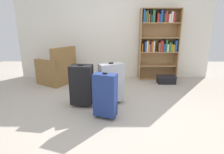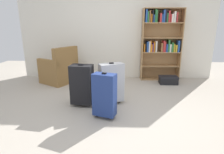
{
  "view_description": "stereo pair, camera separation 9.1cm",
  "coord_description": "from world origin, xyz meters",
  "px_view_note": "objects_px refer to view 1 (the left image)",
  "views": [
    {
      "loc": [
        -0.03,
        -2.74,
        1.39
      ],
      "look_at": [
        -0.05,
        0.24,
        0.55
      ],
      "focal_mm": 29.36,
      "sensor_mm": 36.0,
      "label": 1
    },
    {
      "loc": [
        0.06,
        -2.74,
        1.39
      ],
      "look_at": [
        -0.05,
        0.24,
        0.55
      ],
      "focal_mm": 29.36,
      "sensor_mm": 36.0,
      "label": 2
    }
  ],
  "objects_px": {
    "bookshelf": "(158,40)",
    "suitcase_black": "(82,85)",
    "suitcase_navy_blue": "(105,95)",
    "mug": "(73,83)",
    "storage_box": "(166,79)",
    "armchair": "(58,70)",
    "suitcase_silver": "(111,83)"
  },
  "relations": [
    {
      "from": "bookshelf",
      "to": "suitcase_black",
      "type": "bearing_deg",
      "value": -134.48
    },
    {
      "from": "suitcase_black",
      "to": "storage_box",
      "type": "bearing_deg",
      "value": 35.21
    },
    {
      "from": "suitcase_black",
      "to": "suitcase_navy_blue",
      "type": "height_order",
      "value": "suitcase_black"
    },
    {
      "from": "armchair",
      "to": "mug",
      "type": "relative_size",
      "value": 8.01
    },
    {
      "from": "mug",
      "to": "suitcase_black",
      "type": "distance_m",
      "value": 1.26
    },
    {
      "from": "suitcase_black",
      "to": "bookshelf",
      "type": "bearing_deg",
      "value": 45.52
    },
    {
      "from": "storage_box",
      "to": "suitcase_silver",
      "type": "height_order",
      "value": "suitcase_silver"
    },
    {
      "from": "bookshelf",
      "to": "suitcase_black",
      "type": "relative_size",
      "value": 2.37
    },
    {
      "from": "mug",
      "to": "storage_box",
      "type": "xyz_separation_m",
      "value": [
        2.28,
        0.18,
        0.05
      ]
    },
    {
      "from": "armchair",
      "to": "suitcase_navy_blue",
      "type": "distance_m",
      "value": 2.2
    },
    {
      "from": "storage_box",
      "to": "suitcase_navy_blue",
      "type": "height_order",
      "value": "suitcase_navy_blue"
    },
    {
      "from": "suitcase_black",
      "to": "suitcase_silver",
      "type": "height_order",
      "value": "suitcase_silver"
    },
    {
      "from": "bookshelf",
      "to": "suitcase_silver",
      "type": "relative_size",
      "value": 2.34
    },
    {
      "from": "armchair",
      "to": "storage_box",
      "type": "bearing_deg",
      "value": -0.69
    },
    {
      "from": "mug",
      "to": "suitcase_silver",
      "type": "bearing_deg",
      "value": -48.59
    },
    {
      "from": "mug",
      "to": "bookshelf",
      "type": "bearing_deg",
      "value": 15.87
    },
    {
      "from": "mug",
      "to": "suitcase_navy_blue",
      "type": "xyz_separation_m",
      "value": [
        0.84,
        -1.59,
        0.33
      ]
    },
    {
      "from": "armchair",
      "to": "suitcase_navy_blue",
      "type": "relative_size",
      "value": 1.32
    },
    {
      "from": "armchair",
      "to": "suitcase_black",
      "type": "distance_m",
      "value": 1.59
    },
    {
      "from": "armchair",
      "to": "mug",
      "type": "height_order",
      "value": "armchair"
    },
    {
      "from": "mug",
      "to": "storage_box",
      "type": "distance_m",
      "value": 2.28
    },
    {
      "from": "suitcase_navy_blue",
      "to": "bookshelf",
      "type": "bearing_deg",
      "value": 59.75
    },
    {
      "from": "bookshelf",
      "to": "suitcase_silver",
      "type": "height_order",
      "value": "bookshelf"
    },
    {
      "from": "storage_box",
      "to": "suitcase_navy_blue",
      "type": "bearing_deg",
      "value": -129.05
    },
    {
      "from": "armchair",
      "to": "suitcase_black",
      "type": "xyz_separation_m",
      "value": [
        0.83,
        -1.35,
        0.08
      ]
    },
    {
      "from": "armchair",
      "to": "storage_box",
      "type": "height_order",
      "value": "armchair"
    },
    {
      "from": "mug",
      "to": "armchair",
      "type": "bearing_deg",
      "value": 153.3
    },
    {
      "from": "suitcase_black",
      "to": "mug",
      "type": "bearing_deg",
      "value": 109.73
    },
    {
      "from": "bookshelf",
      "to": "mug",
      "type": "xyz_separation_m",
      "value": [
        -2.12,
        -0.6,
        -0.98
      ]
    },
    {
      "from": "suitcase_black",
      "to": "suitcase_navy_blue",
      "type": "bearing_deg",
      "value": -46.39
    },
    {
      "from": "storage_box",
      "to": "suitcase_navy_blue",
      "type": "xyz_separation_m",
      "value": [
        -1.44,
        -1.77,
        0.28
      ]
    },
    {
      "from": "bookshelf",
      "to": "suitcase_black",
      "type": "distance_m",
      "value": 2.52
    }
  ]
}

